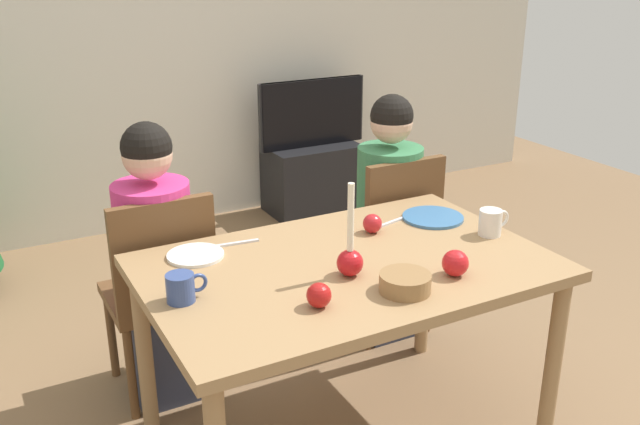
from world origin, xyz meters
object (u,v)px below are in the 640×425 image
Objects in this scene: person_right_child at (388,222)px; plate_left at (195,255)px; chair_left at (161,286)px; candle_centerpiece at (350,257)px; mug_left at (182,288)px; mug_right at (491,222)px; apple_by_right_mug at (319,295)px; apple_by_left_plate at (372,223)px; plate_right at (433,217)px; chair_right at (391,235)px; person_left_child at (157,269)px; tv at (312,113)px; dining_table at (347,284)px; bowl_walnuts at (405,283)px; tv_stand at (312,178)px; apple_near_candle at (455,263)px.

plate_left is at bearing -161.92° from person_right_child.
person_right_child reaches higher than chair_left.
mug_left is (-0.55, 0.09, -0.02)m from candle_centerpiece.
mug_left is 1.00× the size of mug_right.
apple_by_left_plate is at bearing 42.81° from apple_by_right_mug.
plate_right is at bearing 110.96° from mug_right.
candle_centerpiece reaches higher than apple_by_left_plate.
person_left_child reaches higher than chair_right.
candle_centerpiece is at bearing -114.90° from tv.
plate_right reaches higher than dining_table.
mug_right is (0.65, 0.05, -0.02)m from candle_centerpiece.
bowl_walnuts is (-0.46, -0.47, 0.02)m from plate_right.
tv_stand is 8.63× the size of apple_by_left_plate.
apple_by_right_mug is (-0.24, -0.23, 0.12)m from dining_table.
person_left_child is 8.84× the size of mug_right.
person_left_child is at bearing 178.31° from chair_right.
dining_table is 0.56m from plate_right.
apple_by_left_plate is (0.82, 0.20, -0.01)m from mug_left.
candle_centerpiece reaches higher than plate_right.
chair_left is at bearing -132.83° from tv.
chair_right reaches higher than apple_near_candle.
apple_by_left_plate is (-0.37, -0.41, 0.28)m from chair_right.
apple_by_left_plate is (-0.38, 0.23, -0.01)m from mug_right.
mug_right is at bearing -89.15° from person_right_child.
chair_right is at bearing -105.47° from tv_stand.
chair_right is at bearing -1.69° from person_left_child.
apple_near_candle is (-0.80, -2.56, 0.55)m from tv_stand.
plate_left is 1.11m from mug_right.
dining_table is 0.62m from mug_right.
chair_right reaches higher than dining_table.
person_right_child reaches higher than candle_centerpiece.
candle_centerpiece is (0.46, -0.73, 0.25)m from person_left_child.
tv is 2.51m from plate_left.
apple_near_candle is (-0.33, -0.86, 0.28)m from chair_right.
tv is 8.80× the size of apple_near_candle.
bowl_walnuts is 0.29m from apple_by_right_mug.
person_left_child reaches higher than tv_stand.
chair_left is 6.82× the size of mug_left.
mug_left is at bearing -179.67° from dining_table.
apple_near_candle is (0.77, -0.90, 0.23)m from person_left_child.
person_left_child is at bearing 82.13° from mug_left.
person_right_child reaches higher than plate_right.
plate_left is 0.82× the size of plate_right.
plate_left is 0.90m from apple_near_candle.
chair_left is at bearing 158.27° from plate_right.
chair_left is 1.13m from plate_right.
candle_centerpiece is 2.44× the size of mug_right.
apple_near_candle is (0.77, -0.86, 0.28)m from chair_left.
person_left_child is at bearing 148.65° from mug_right.
person_right_child is 0.72m from mug_right.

